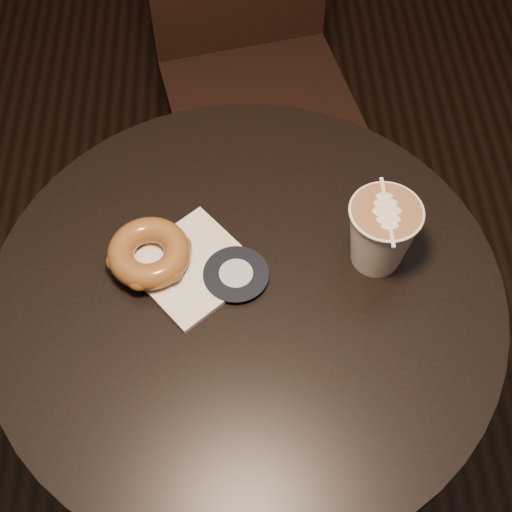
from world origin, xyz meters
The scene contains 5 objects.
cafe_table centered at (0.00, 0.00, 0.55)m, with size 0.70×0.70×0.75m.
chair centered at (0.03, 0.75, 0.56)m, with size 0.47×0.47×1.00m.
pastry_bag centered at (-0.07, 0.04, 0.75)m, with size 0.14×0.14×0.01m, color white.
doughnut centered at (-0.13, 0.05, 0.78)m, with size 0.11×0.11×0.04m, color brown.
latte_cup centered at (0.18, 0.04, 0.80)m, with size 0.10×0.10×0.11m, color white, non-canonical shape.
Camera 1 is at (-0.01, -0.49, 1.58)m, focal length 50.00 mm.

